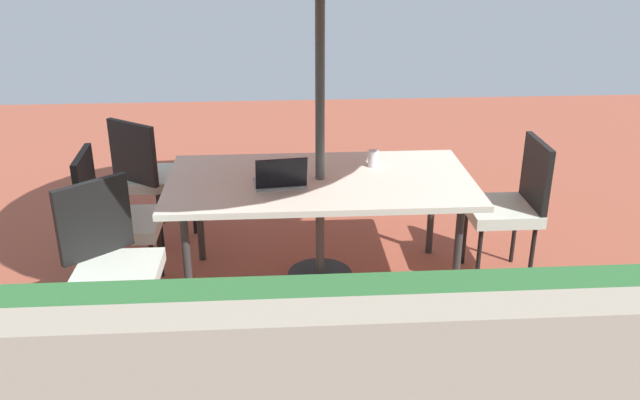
{
  "coord_description": "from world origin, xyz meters",
  "views": [
    {
      "loc": [
        0.27,
        4.08,
        2.32
      ],
      "look_at": [
        0.0,
        0.0,
        0.61
      ],
      "focal_mm": 37.82,
      "sensor_mm": 36.0,
      "label": 1
    }
  ],
  "objects_px": {
    "chair_northeast": "(111,260)",
    "cup": "(373,159)",
    "laptop": "(280,180)",
    "chair_west": "(511,202)",
    "chair_southeast": "(151,173)",
    "chair_east": "(113,216)",
    "dining_table": "(320,186)"
  },
  "relations": [
    {
      "from": "chair_east",
      "to": "cup",
      "type": "xyz_separation_m",
      "value": [
        -1.71,
        -0.26,
        0.26
      ]
    },
    {
      "from": "dining_table",
      "to": "chair_east",
      "type": "relative_size",
      "value": 2.02
    },
    {
      "from": "chair_northeast",
      "to": "cup",
      "type": "relative_size",
      "value": 8.61
    },
    {
      "from": "chair_southeast",
      "to": "cup",
      "type": "xyz_separation_m",
      "value": [
        -1.61,
        0.53,
        0.26
      ]
    },
    {
      "from": "chair_west",
      "to": "cup",
      "type": "relative_size",
      "value": 8.61
    },
    {
      "from": "chair_southeast",
      "to": "chair_west",
      "type": "height_order",
      "value": "same"
    },
    {
      "from": "dining_table",
      "to": "chair_southeast",
      "type": "height_order",
      "value": "chair_southeast"
    },
    {
      "from": "chair_northeast",
      "to": "chair_west",
      "type": "height_order",
      "value": "same"
    },
    {
      "from": "dining_table",
      "to": "laptop",
      "type": "height_order",
      "value": "laptop"
    },
    {
      "from": "chair_east",
      "to": "dining_table",
      "type": "bearing_deg",
      "value": -90.65
    },
    {
      "from": "dining_table",
      "to": "chair_southeast",
      "type": "xyz_separation_m",
      "value": [
        1.23,
        -0.73,
        -0.15
      ]
    },
    {
      "from": "chair_east",
      "to": "laptop",
      "type": "bearing_deg",
      "value": -96.68
    },
    {
      "from": "dining_table",
      "to": "cup",
      "type": "bearing_deg",
      "value": -151.23
    },
    {
      "from": "chair_northeast",
      "to": "cup",
      "type": "height_order",
      "value": "chair_northeast"
    },
    {
      "from": "cup",
      "to": "laptop",
      "type": "bearing_deg",
      "value": 27.48
    },
    {
      "from": "chair_northeast",
      "to": "laptop",
      "type": "distance_m",
      "value": 1.13
    },
    {
      "from": "laptop",
      "to": "cup",
      "type": "height_order",
      "value": "laptop"
    },
    {
      "from": "chair_northeast",
      "to": "cup",
      "type": "xyz_separation_m",
      "value": [
        -1.59,
        -0.87,
        0.26
      ]
    },
    {
      "from": "chair_southeast",
      "to": "chair_west",
      "type": "bearing_deg",
      "value": -159.51
    },
    {
      "from": "dining_table",
      "to": "chair_southeast",
      "type": "relative_size",
      "value": 2.02
    },
    {
      "from": "chair_east",
      "to": "chair_southeast",
      "type": "bearing_deg",
      "value": -10.58
    },
    {
      "from": "chair_east",
      "to": "laptop",
      "type": "xyz_separation_m",
      "value": [
        -1.08,
        0.07,
        0.25
      ]
    },
    {
      "from": "chair_west",
      "to": "chair_east",
      "type": "xyz_separation_m",
      "value": [
        2.63,
        0.06,
        0.0
      ]
    },
    {
      "from": "chair_east",
      "to": "cup",
      "type": "distance_m",
      "value": 1.75
    },
    {
      "from": "chair_northeast",
      "to": "chair_southeast",
      "type": "height_order",
      "value": "same"
    },
    {
      "from": "laptop",
      "to": "cup",
      "type": "xyz_separation_m",
      "value": [
        -0.64,
        -0.33,
        0.01
      ]
    },
    {
      "from": "chair_southeast",
      "to": "chair_west",
      "type": "relative_size",
      "value": 1.0
    },
    {
      "from": "chair_west",
      "to": "laptop",
      "type": "relative_size",
      "value": 2.82
    },
    {
      "from": "chair_west",
      "to": "dining_table",
      "type": "bearing_deg",
      "value": -89.27
    },
    {
      "from": "chair_west",
      "to": "cup",
      "type": "xyz_separation_m",
      "value": [
        0.92,
        -0.2,
        0.26
      ]
    },
    {
      "from": "chair_northeast",
      "to": "chair_southeast",
      "type": "xyz_separation_m",
      "value": [
        0.01,
        -1.39,
        0.0
      ]
    },
    {
      "from": "chair_northeast",
      "to": "laptop",
      "type": "xyz_separation_m",
      "value": [
        -0.96,
        -0.54,
        0.25
      ]
    }
  ]
}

